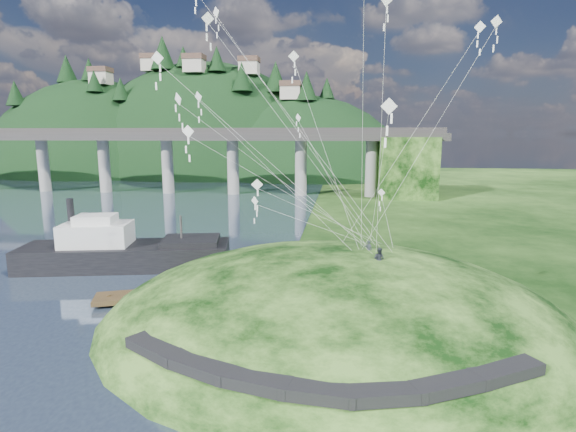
# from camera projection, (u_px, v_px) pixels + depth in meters

# --- Properties ---
(ground) EXTENTS (320.00, 320.00, 0.00)m
(ground) POSITION_uv_depth(u_px,v_px,m) (224.00, 324.00, 32.72)
(ground) COLOR black
(ground) RESTS_ON ground
(grass_hill) EXTENTS (36.00, 32.00, 13.00)m
(grass_hill) POSITION_uv_depth(u_px,v_px,m) (334.00, 337.00, 33.98)
(grass_hill) COLOR black
(grass_hill) RESTS_ON ground
(footpath) EXTENTS (22.29, 5.84, 0.83)m
(footpath) POSITION_uv_depth(u_px,v_px,m) (319.00, 374.00, 21.94)
(footpath) COLOR black
(footpath) RESTS_ON ground
(bridge) EXTENTS (160.00, 11.00, 15.00)m
(bridge) POSITION_uv_depth(u_px,v_px,m) (190.00, 151.00, 102.57)
(bridge) COLOR #2D2B2B
(bridge) RESTS_ON ground
(far_ridge) EXTENTS (153.00, 70.00, 94.50)m
(far_ridge) POSITION_uv_depth(u_px,v_px,m) (195.00, 195.00, 158.58)
(far_ridge) COLOR black
(far_ridge) RESTS_ON ground
(work_barge) EXTENTS (21.51, 9.61, 7.28)m
(work_barge) POSITION_uv_depth(u_px,v_px,m) (123.00, 251.00, 46.15)
(work_barge) COLOR black
(work_barge) RESTS_ON ground
(wooden_dock) EXTENTS (15.78, 7.63, 1.13)m
(wooden_dock) POSITION_uv_depth(u_px,v_px,m) (194.00, 292.00, 37.80)
(wooden_dock) COLOR #3A2A17
(wooden_dock) RESTS_ON ground
(kite_flyers) EXTENTS (1.43, 3.37, 1.72)m
(kite_flyers) POSITION_uv_depth(u_px,v_px,m) (377.00, 246.00, 32.24)
(kite_flyers) COLOR #252A32
(kite_flyers) RESTS_ON ground
(kite_swarm) EXTENTS (20.98, 17.95, 20.33)m
(kite_swarm) POSITION_uv_depth(u_px,v_px,m) (289.00, 76.00, 30.98)
(kite_swarm) COLOR white
(kite_swarm) RESTS_ON ground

